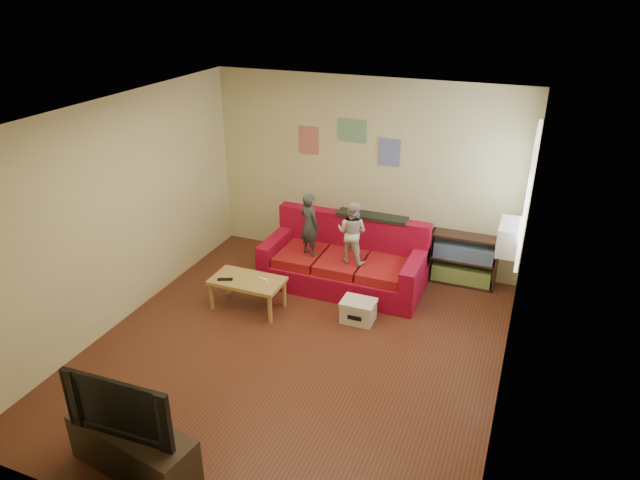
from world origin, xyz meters
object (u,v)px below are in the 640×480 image
at_px(child_a, 309,225).
at_px(file_box, 358,311).
at_px(coffee_table, 247,283).
at_px(television, 125,402).
at_px(sofa, 345,263).
at_px(bookshelf, 463,262).
at_px(tv_stand, 134,449).
at_px(child_b, 352,232).

bearing_deg(child_a, file_box, 168.47).
relative_size(coffee_table, television, 0.92).
relative_size(sofa, television, 2.16).
height_order(sofa, child_a, child_a).
bearing_deg(file_box, bookshelf, 54.54).
bearing_deg(coffee_table, tv_stand, -82.58).
xyz_separation_m(coffee_table, bookshelf, (2.44, 1.67, -0.03)).
xyz_separation_m(bookshelf, television, (-2.09, -4.38, 0.41)).
xyz_separation_m(sofa, coffee_table, (-0.94, -1.06, 0.03)).
xyz_separation_m(file_box, television, (-1.06, -2.94, 0.59)).
relative_size(sofa, child_a, 2.49).
distance_m(bookshelf, file_box, 1.78).
distance_m(child_a, tv_stand, 3.66).
bearing_deg(bookshelf, sofa, -157.87).
relative_size(child_a, file_box, 2.10).
height_order(child_a, file_box, child_a).
height_order(child_a, child_b, child_a).
xyz_separation_m(child_a, child_b, (0.60, 0.00, -0.01)).
bearing_deg(child_a, television, 111.78).
xyz_separation_m(child_a, television, (-0.13, -3.60, -0.15)).
height_order(child_b, tv_stand, child_b).
height_order(sofa, child_b, child_b).
distance_m(sofa, child_b, 0.60).
bearing_deg(sofa, child_a, -158.95).
relative_size(file_box, television, 0.41).
bearing_deg(file_box, sofa, 119.61).
height_order(tv_stand, television, television).
distance_m(coffee_table, television, 2.76).
relative_size(file_box, tv_stand, 0.35).
distance_m(sofa, tv_stand, 3.82).
xyz_separation_m(child_a, coffee_table, (-0.49, -0.88, -0.54)).
relative_size(bookshelf, file_box, 2.19).
bearing_deg(sofa, file_box, -60.39).
xyz_separation_m(child_a, tv_stand, (-0.13, -3.60, -0.67)).
distance_m(child_a, bookshelf, 2.18).
xyz_separation_m(coffee_table, tv_stand, (0.35, -2.71, -0.13)).
xyz_separation_m(sofa, tv_stand, (-0.59, -3.77, -0.10)).
bearing_deg(bookshelf, television, -115.49).
height_order(coffee_table, file_box, coffee_table).
distance_m(child_b, coffee_table, 1.50).
bearing_deg(coffee_table, child_a, 61.06).
xyz_separation_m(bookshelf, tv_stand, (-2.09, -4.38, -0.10)).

